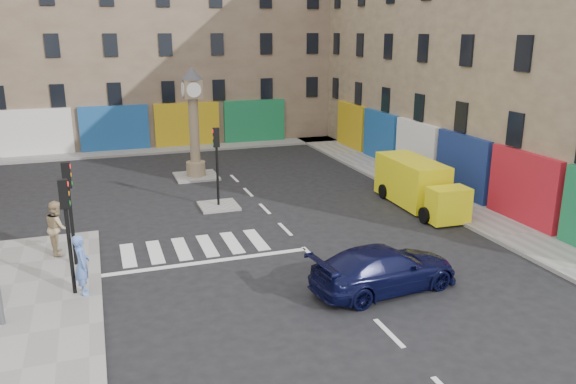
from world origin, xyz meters
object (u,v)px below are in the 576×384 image
pedestrian_blue (82,264)px  pedestrian_tan (58,227)px  traffic_light_left_far (69,197)px  traffic_light_island (217,154)px  clock_pillar (194,116)px  traffic_light_left_near (67,219)px  yellow_van (418,185)px  navy_sedan (385,269)px

pedestrian_blue → pedestrian_tan: bearing=7.8°
traffic_light_left_far → pedestrian_tan: traffic_light_left_far is taller
traffic_light_island → clock_pillar: (0.00, 6.00, 0.96)m
clock_pillar → traffic_light_left_near: bearing=-114.5°
traffic_light_left_far → pedestrian_blue: (0.30, -2.52, -1.49)m
traffic_light_left_near → clock_pillar: bearing=65.5°
pedestrian_blue → pedestrian_tan: (-0.88, 3.83, 0.03)m
yellow_van → traffic_light_left_far: bearing=-169.1°
traffic_light_island → pedestrian_blue: 10.04m
navy_sedan → pedestrian_blue: size_ratio=2.56×
traffic_light_island → clock_pillar: clock_pillar is taller
traffic_light_left_far → pedestrian_blue: size_ratio=1.89×
traffic_light_left_far → navy_sedan: traffic_light_left_far is taller
traffic_light_island → pedestrian_tan: bearing=-149.3°
yellow_van → pedestrian_tan: (-15.87, -1.11, 0.08)m
clock_pillar → pedestrian_tan: (-6.88, -10.08, -2.39)m
yellow_van → clock_pillar: bearing=137.0°
clock_pillar → yellow_van: size_ratio=1.01×
traffic_light_island → yellow_van: 9.60m
clock_pillar → pedestrian_tan: bearing=-124.3°
clock_pillar → pedestrian_blue: bearing=-113.3°
navy_sedan → pedestrian_tan: 11.94m
traffic_light_island → pedestrian_blue: (-6.00, -7.92, -1.46)m
traffic_light_island → pedestrian_tan: (-6.88, -4.09, -1.44)m
traffic_light_left_near → clock_pillar: clock_pillar is taller
traffic_light_left_near → pedestrian_blue: size_ratio=1.89×
navy_sedan → yellow_van: bearing=-44.8°
traffic_light_left_near → yellow_van: traffic_light_left_near is taller
traffic_light_left_near → pedestrian_tan: (-0.58, 3.71, -1.47)m
yellow_van → pedestrian_tan: size_ratio=3.00×
pedestrian_blue → navy_sedan: bearing=-110.7°
traffic_light_island → clock_pillar: bearing=90.0°
navy_sedan → pedestrian_blue: 9.55m
traffic_light_left_far → navy_sedan: (9.49, -5.09, -1.89)m
traffic_light_island → yellow_van: traffic_light_island is taller
traffic_light_left_near → traffic_light_island: 10.03m
traffic_light_island → navy_sedan: bearing=-73.1°
traffic_light_left_near → navy_sedan: traffic_light_left_near is taller
traffic_light_island → navy_sedan: 11.12m
clock_pillar → pedestrian_tan: size_ratio=3.04×
clock_pillar → navy_sedan: size_ratio=1.22×
traffic_light_left_far → navy_sedan: bearing=-28.2°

